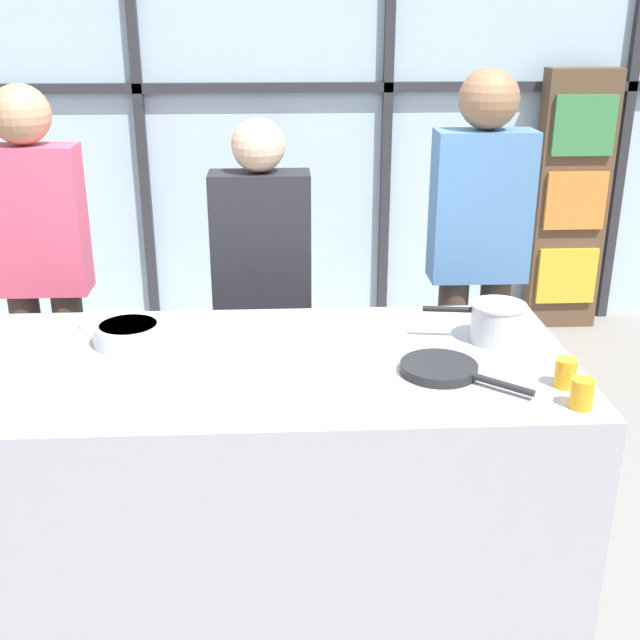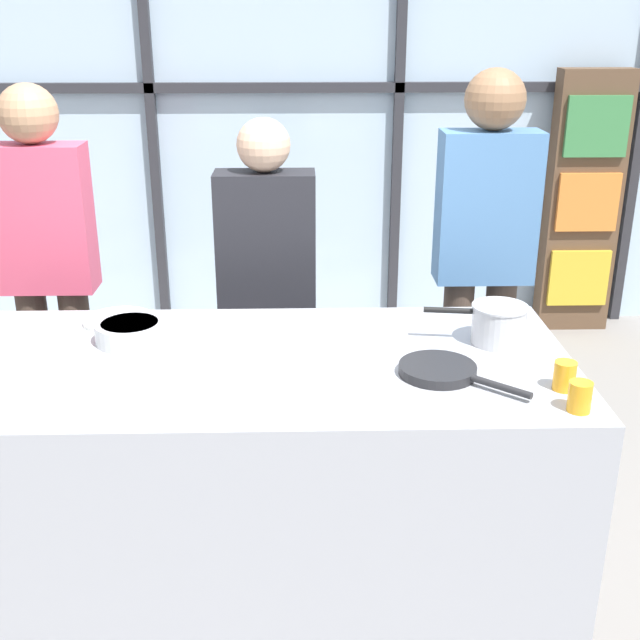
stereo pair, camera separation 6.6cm
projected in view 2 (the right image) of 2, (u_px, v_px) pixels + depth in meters
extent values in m
plane|color=gray|center=(264.00, 584.00, 2.97)|extent=(18.00, 18.00, 0.00)
cube|color=silver|center=(276.00, 110.00, 5.02)|extent=(6.40, 0.04, 2.80)
cube|color=#2D2D33|center=(275.00, 87.00, 4.92)|extent=(6.40, 0.06, 0.06)
cube|color=#2D2D33|center=(151.00, 111.00, 4.95)|extent=(0.06, 0.06, 2.80)
cube|color=#2D2D33|center=(399.00, 111.00, 4.99)|extent=(0.06, 0.06, 2.80)
cube|color=brown|center=(582.00, 204.00, 5.10)|extent=(0.46, 0.16, 1.66)
cube|color=gold|center=(579.00, 278.00, 5.18)|extent=(0.38, 0.03, 0.37)
cube|color=orange|center=(588.00, 202.00, 5.00)|extent=(0.38, 0.03, 0.37)
cube|color=#3D8447|center=(597.00, 127.00, 4.83)|extent=(0.38, 0.03, 0.37)
cube|color=#A8AAB2|center=(261.00, 479.00, 2.80)|extent=(2.08, 0.97, 0.91)
cube|color=black|center=(468.00, 359.00, 2.66)|extent=(0.52, 0.52, 0.01)
cylinder|color=#38383D|center=(437.00, 375.00, 2.54)|extent=(0.13, 0.13, 0.01)
cylinder|color=#38383D|center=(515.00, 374.00, 2.54)|extent=(0.13, 0.13, 0.01)
cylinder|color=#38383D|center=(425.00, 344.00, 2.77)|extent=(0.13, 0.13, 0.01)
cylinder|color=#38383D|center=(497.00, 344.00, 2.78)|extent=(0.13, 0.13, 0.01)
cylinder|color=#47382D|center=(82.00, 379.00, 3.62)|extent=(0.13, 0.13, 0.86)
cylinder|color=#47382D|center=(42.00, 379.00, 3.62)|extent=(0.13, 0.13, 0.86)
cube|color=#DB4C6B|center=(41.00, 219.00, 3.35)|extent=(0.41, 0.18, 0.62)
sphere|color=tan|center=(28.00, 114.00, 3.20)|extent=(0.24, 0.24, 0.24)
cylinder|color=#232838|center=(290.00, 383.00, 3.66)|extent=(0.13, 0.13, 0.79)
cylinder|color=#232838|center=(249.00, 384.00, 3.65)|extent=(0.13, 0.13, 0.79)
cube|color=#232328|center=(266.00, 239.00, 3.41)|extent=(0.42, 0.19, 0.57)
sphere|color=#D8AD8C|center=(263.00, 145.00, 3.26)|extent=(0.22, 0.22, 0.22)
cylinder|color=#47382D|center=(495.00, 371.00, 3.66)|extent=(0.13, 0.13, 0.89)
cylinder|color=#47382D|center=(454.00, 372.00, 3.66)|extent=(0.13, 0.13, 0.89)
cube|color=#4C7AAD|center=(487.00, 208.00, 3.38)|extent=(0.41, 0.19, 0.64)
sphere|color=#8C6647|center=(495.00, 99.00, 3.22)|extent=(0.25, 0.25, 0.25)
cylinder|color=#232326|center=(437.00, 369.00, 2.53)|extent=(0.25, 0.25, 0.03)
cylinder|color=#B26B2D|center=(438.00, 366.00, 2.53)|extent=(0.19, 0.19, 0.01)
cylinder|color=#232326|center=(501.00, 387.00, 2.40)|extent=(0.16, 0.15, 0.02)
cylinder|color=silver|center=(499.00, 324.00, 2.75)|extent=(0.18, 0.18, 0.14)
cylinder|color=silver|center=(500.00, 307.00, 2.73)|extent=(0.19, 0.19, 0.01)
cylinder|color=black|center=(448.00, 310.00, 2.75)|extent=(0.17, 0.04, 0.02)
cylinder|color=white|center=(119.00, 320.00, 2.96)|extent=(0.26, 0.26, 0.01)
cylinder|color=silver|center=(130.00, 332.00, 2.77)|extent=(0.24, 0.24, 0.07)
cylinder|color=#4C4C51|center=(130.00, 324.00, 2.76)|extent=(0.20, 0.20, 0.01)
cylinder|color=orange|center=(580.00, 397.00, 2.29)|extent=(0.07, 0.07, 0.09)
cylinder|color=orange|center=(565.00, 376.00, 2.42)|extent=(0.07, 0.07, 0.09)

